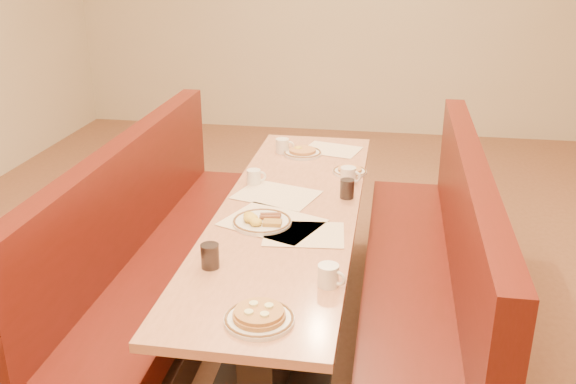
% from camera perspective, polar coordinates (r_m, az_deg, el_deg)
% --- Properties ---
extents(ground, '(8.00, 8.00, 0.00)m').
position_cam_1_polar(ground, '(3.64, 0.10, -12.30)').
color(ground, '#9E6647').
rests_on(ground, ground).
extents(diner_table, '(0.70, 2.50, 0.75)m').
position_cam_1_polar(diner_table, '(3.44, 0.10, -7.14)').
color(diner_table, black).
rests_on(diner_table, ground).
extents(booth_left, '(0.55, 2.50, 1.05)m').
position_cam_1_polar(booth_left, '(3.63, -11.46, -6.25)').
color(booth_left, '#4C3326').
rests_on(booth_left, ground).
extents(booth_right, '(0.55, 2.50, 1.05)m').
position_cam_1_polar(booth_right, '(3.42, 12.41, -8.14)').
color(booth_right, '#4C3326').
rests_on(booth_right, ground).
extents(placemat_near_left, '(0.54, 0.48, 0.00)m').
position_cam_1_polar(placemat_near_left, '(3.10, -1.39, -2.72)').
color(placemat_near_left, '#FDE3C6').
rests_on(placemat_near_left, diner_table).
extents(placemat_near_right, '(0.40, 0.31, 0.00)m').
position_cam_1_polar(placemat_near_right, '(2.98, 1.43, -3.75)').
color(placemat_near_right, '#FDE3C6').
rests_on(placemat_near_right, diner_table).
extents(placemat_far_left, '(0.49, 0.42, 0.00)m').
position_cam_1_polar(placemat_far_left, '(3.43, -1.01, -0.24)').
color(placemat_far_left, '#FDE3C6').
rests_on(placemat_far_left, diner_table).
extents(placemat_far_right, '(0.40, 0.34, 0.00)m').
position_cam_1_polar(placemat_far_right, '(4.17, 3.92, 3.78)').
color(placemat_far_right, '#FDE3C6').
rests_on(placemat_far_right, diner_table).
extents(pancake_plate, '(0.26, 0.26, 0.06)m').
position_cam_1_polar(pancake_plate, '(2.35, -2.58, -11.03)').
color(pancake_plate, white).
rests_on(pancake_plate, diner_table).
extents(eggs_plate, '(0.29, 0.29, 0.06)m').
position_cam_1_polar(eggs_plate, '(3.09, -2.40, -2.60)').
color(eggs_plate, white).
rests_on(eggs_plate, diner_table).
extents(extra_plate_mid, '(0.20, 0.20, 0.04)m').
position_cam_1_polar(extra_plate_mid, '(3.76, 5.49, 1.88)').
color(extra_plate_mid, white).
rests_on(extra_plate_mid, diner_table).
extents(extra_plate_far, '(0.24, 0.24, 0.05)m').
position_cam_1_polar(extra_plate_far, '(4.07, 1.29, 3.55)').
color(extra_plate_far, white).
rests_on(extra_plate_far, diner_table).
extents(coffee_mug_a, '(0.12, 0.08, 0.09)m').
position_cam_1_polar(coffee_mug_a, '(2.56, 3.67, -7.40)').
color(coffee_mug_a, white).
rests_on(coffee_mug_a, diner_table).
extents(coffee_mug_b, '(0.11, 0.08, 0.08)m').
position_cam_1_polar(coffee_mug_b, '(3.58, -3.01, 1.37)').
color(coffee_mug_b, white).
rests_on(coffee_mug_b, diner_table).
extents(coffee_mug_c, '(0.12, 0.09, 0.09)m').
position_cam_1_polar(coffee_mug_c, '(3.60, 5.42, 1.50)').
color(coffee_mug_c, white).
rests_on(coffee_mug_c, diner_table).
extents(coffee_mug_d, '(0.12, 0.09, 0.09)m').
position_cam_1_polar(coffee_mug_d, '(4.10, -0.46, 4.15)').
color(coffee_mug_d, white).
rests_on(coffee_mug_d, diner_table).
extents(soda_tumbler_near, '(0.08, 0.08, 0.11)m').
position_cam_1_polar(soda_tumbler_near, '(2.70, -6.94, -5.68)').
color(soda_tumbler_near, black).
rests_on(soda_tumbler_near, diner_table).
extents(soda_tumbler_mid, '(0.07, 0.07, 0.10)m').
position_cam_1_polar(soda_tumbler_mid, '(3.39, 5.27, 0.29)').
color(soda_tumbler_mid, black).
rests_on(soda_tumbler_mid, diner_table).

